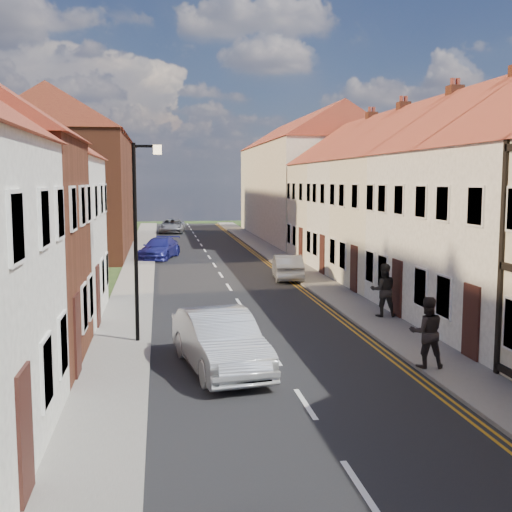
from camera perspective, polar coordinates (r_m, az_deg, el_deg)
name	(u,v)px	position (r m, az deg, el deg)	size (l,w,h in m)	color
road	(229,287)	(30.18, -2.42, -2.80)	(7.00, 90.00, 0.02)	black
pavement_left	(134,289)	(30.03, -10.81, -2.86)	(1.80, 90.00, 0.12)	gray
pavement_right	(320,284)	(30.94, 5.71, -2.49)	(1.80, 90.00, 0.12)	gray
cottage_r_cream_mid	(488,194)	(26.25, 19.89, 5.19)	(8.30, 5.20, 9.00)	white
cottage_r_pink	(429,192)	(31.10, 15.14, 5.52)	(8.30, 6.00, 9.00)	#F3E9CC
cottage_r_white_far	(388,190)	(36.11, 11.69, 5.76)	(8.30, 5.20, 9.00)	white
cottage_r_cream_far	(358,189)	(41.22, 9.09, 5.92)	(8.30, 6.00, 9.00)	#F3E9CC
block_right_far	(304,177)	(56.00, 4.33, 7.02)	(8.30, 24.20, 10.50)	#F3E9CC
block_left_far	(76,176)	(49.97, -15.73, 6.82)	(8.30, 24.20, 10.50)	brown
lamppost	(138,229)	(19.66, -10.42, 2.34)	(0.88, 0.15, 6.00)	black
car_mid	(220,341)	(17.11, -3.24, -7.55)	(1.67, 4.79, 1.58)	#B6BABF
car_far	(160,248)	(41.57, -8.56, 0.68)	(1.87, 4.61, 1.34)	navy
car_distant	(172,226)	(61.89, -7.46, 2.68)	(2.26, 4.90, 1.36)	#96989D
pedestrian_right	(427,332)	(17.48, 14.93, -6.55)	(0.91, 0.71, 1.88)	black
car_mid_b	(287,267)	(32.52, 2.81, -0.99)	(1.35, 3.88, 1.28)	#9A9DA1
pedestrian_right_b	(383,290)	(23.56, 11.26, -2.99)	(0.93, 0.73, 1.92)	black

